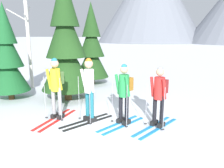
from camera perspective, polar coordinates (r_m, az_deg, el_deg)
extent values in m
plane|color=white|center=(6.28, -3.27, -10.25)|extent=(400.00, 400.00, 0.00)
cube|color=red|center=(6.67, -13.78, -9.12)|extent=(0.26, 1.80, 0.02)
cube|color=red|center=(6.79, -15.33, -8.81)|extent=(0.26, 1.80, 0.02)
cube|color=black|center=(6.72, -13.33, -8.28)|extent=(0.13, 0.27, 0.12)
cylinder|color=gray|center=(6.57, -13.54, -4.44)|extent=(0.11, 0.11, 0.86)
cube|color=black|center=(6.84, -14.87, -7.99)|extent=(0.13, 0.27, 0.12)
cylinder|color=gray|center=(6.69, -15.10, -4.21)|extent=(0.11, 0.11, 0.86)
cylinder|color=yellow|center=(6.48, -14.64, 1.06)|extent=(0.28, 0.28, 0.65)
sphere|color=tan|center=(6.40, -14.88, 5.23)|extent=(0.23, 0.23, 0.23)
sphere|color=#1E6B7A|center=(6.39, -14.91, 5.85)|extent=(0.18, 0.18, 0.18)
cylinder|color=yellow|center=(6.32, -13.63, 1.00)|extent=(0.10, 0.21, 0.61)
cylinder|color=yellow|center=(6.53, -16.24, 1.22)|extent=(0.10, 0.21, 0.61)
cylinder|color=#A5A5AD|center=(6.31, -13.30, -4.22)|extent=(0.02, 0.02, 1.29)
cylinder|color=black|center=(6.50, -13.03, -9.18)|extent=(0.07, 0.07, 0.01)
cylinder|color=#A5A5AD|center=(6.62, -17.18, -3.65)|extent=(0.02, 0.02, 1.29)
cylinder|color=black|center=(6.81, -16.86, -8.40)|extent=(0.07, 0.07, 0.01)
cube|color=#4C7238|center=(6.61, -13.81, 1.62)|extent=(0.27, 0.18, 0.36)
cube|color=black|center=(6.31, -5.96, -10.09)|extent=(0.73, 1.60, 0.02)
cube|color=black|center=(6.48, -7.10, -9.49)|extent=(0.73, 1.60, 0.02)
cube|color=black|center=(6.34, -5.23, -9.28)|extent=(0.20, 0.28, 0.12)
cylinder|color=#1E6B7A|center=(6.18, -5.32, -5.19)|extent=(0.11, 0.11, 0.87)
cube|color=black|center=(6.51, -6.39, -8.72)|extent=(0.20, 0.28, 0.12)
cylinder|color=#1E6B7A|center=(6.35, -6.49, -4.72)|extent=(0.11, 0.11, 0.87)
cylinder|color=white|center=(6.10, -6.05, 0.81)|extent=(0.28, 0.28, 0.65)
sphere|color=tan|center=(6.02, -6.16, 5.28)|extent=(0.24, 0.24, 0.24)
sphere|color=#B76019|center=(6.01, -6.17, 5.95)|extent=(0.18, 0.18, 0.18)
cylinder|color=white|center=(5.92, -5.51, 0.63)|extent=(0.15, 0.22, 0.62)
cylinder|color=white|center=(6.21, -7.47, 1.15)|extent=(0.15, 0.22, 0.62)
cylinder|color=#A5A5AD|center=(5.92, -5.83, -5.00)|extent=(0.02, 0.02, 1.31)
cylinder|color=black|center=(6.13, -5.70, -10.29)|extent=(0.07, 0.07, 0.01)
cylinder|color=#A5A5AD|center=(6.35, -8.68, -3.85)|extent=(0.02, 0.02, 1.31)
cylinder|color=black|center=(6.55, -8.50, -8.84)|extent=(0.07, 0.07, 0.01)
cube|color=#1E84D1|center=(6.10, 3.17, -10.86)|extent=(0.60, 1.57, 0.02)
cube|color=#1E84D1|center=(6.24, 1.64, -10.30)|extent=(0.60, 1.57, 0.02)
cube|color=black|center=(6.15, 3.81, -9.99)|extent=(0.19, 0.28, 0.12)
cylinder|color=black|center=(5.99, 3.87, -6.08)|extent=(0.11, 0.11, 0.81)
cube|color=black|center=(6.28, 2.27, -9.46)|extent=(0.19, 0.28, 0.12)
cylinder|color=black|center=(6.13, 2.31, -5.62)|extent=(0.11, 0.11, 0.81)
cylinder|color=#238C42|center=(5.90, 3.15, -0.44)|extent=(0.28, 0.28, 0.61)
sphere|color=tan|center=(5.81, 3.20, 3.84)|extent=(0.22, 0.22, 0.22)
sphere|color=#1E6B7A|center=(5.80, 3.21, 4.48)|extent=(0.16, 0.16, 0.16)
cylinder|color=#238C42|center=(5.73, 4.09, -0.66)|extent=(0.14, 0.21, 0.58)
cylinder|color=#238C42|center=(5.97, 1.48, -0.10)|extent=(0.14, 0.21, 0.58)
cylinder|color=#A5A5AD|center=(5.73, 3.91, -6.08)|extent=(0.02, 0.02, 1.21)
cylinder|color=black|center=(5.93, 3.83, -11.07)|extent=(0.07, 0.07, 0.01)
cylinder|color=#A5A5AD|center=(6.08, 0.05, -4.93)|extent=(0.02, 0.02, 1.21)
cylinder|color=black|center=(6.27, 0.05, -9.69)|extent=(0.07, 0.07, 0.01)
cube|color=#99661E|center=(6.01, 4.23, 0.11)|extent=(0.30, 0.23, 0.36)
cube|color=#1E84D1|center=(6.06, 12.24, -11.32)|extent=(0.60, 1.73, 0.02)
cube|color=#1E84D1|center=(6.17, 10.46, -10.81)|extent=(0.60, 1.73, 0.02)
cube|color=black|center=(6.12, 12.77, -10.42)|extent=(0.18, 0.28, 0.12)
cylinder|color=black|center=(5.96, 12.97, -6.58)|extent=(0.11, 0.11, 0.79)
cube|color=black|center=(6.22, 11.00, -9.93)|extent=(0.18, 0.28, 0.12)
cylinder|color=black|center=(6.07, 11.17, -6.14)|extent=(0.11, 0.11, 0.79)
cylinder|color=red|center=(5.85, 12.32, -1.08)|extent=(0.28, 0.28, 0.59)
sphere|color=tan|center=(5.77, 12.53, 3.11)|extent=(0.21, 0.21, 0.21)
sphere|color=gray|center=(5.76, 12.56, 3.74)|extent=(0.16, 0.16, 0.16)
cylinder|color=red|center=(5.71, 13.57, -1.32)|extent=(0.13, 0.21, 0.56)
cylinder|color=red|center=(5.89, 10.53, -0.75)|extent=(0.13, 0.21, 0.56)
cylinder|color=#A5A5AD|center=(5.71, 13.49, -6.64)|extent=(0.02, 0.02, 1.18)
cylinder|color=black|center=(5.91, 13.21, -11.51)|extent=(0.07, 0.07, 0.01)
cylinder|color=#A5A5AD|center=(5.98, 8.98, -5.56)|extent=(0.02, 0.02, 1.18)
cylinder|color=black|center=(6.16, 8.80, -10.25)|extent=(0.07, 0.07, 0.01)
cube|color=maroon|center=(5.99, 13.17, -0.52)|extent=(0.30, 0.23, 0.36)
cylinder|color=#51381E|center=(8.48, -11.51, -1.15)|extent=(0.28, 0.28, 0.90)
cone|color=#1E4219|center=(8.31, -11.80, 5.22)|extent=(1.92, 1.92, 1.90)
cone|color=#1E4219|center=(8.24, -12.19, 13.51)|extent=(1.47, 1.47, 1.90)
cylinder|color=#51381E|center=(11.01, -5.22, 1.91)|extent=(0.24, 0.24, 0.77)
cone|color=#1E4219|center=(10.89, -5.31, 6.14)|extent=(1.65, 1.65, 1.63)
cone|color=#1E4219|center=(10.82, -5.42, 11.57)|extent=(1.26, 1.26, 1.63)
cone|color=#1E4219|center=(10.84, -5.53, 16.57)|extent=(0.90, 0.90, 1.63)
cylinder|color=#51381E|center=(9.28, -25.03, -1.55)|extent=(0.22, 0.22, 0.70)
cone|color=#195628|center=(9.14, -25.47, 2.94)|extent=(1.50, 1.50, 1.48)
cone|color=#195628|center=(9.05, -26.04, 8.77)|extent=(1.14, 1.14, 1.48)
cone|color=#195628|center=(9.04, -26.58, 14.17)|extent=(0.82, 0.82, 1.48)
cylinder|color=silver|center=(10.68, -20.96, 9.30)|extent=(0.16, 0.16, 3.92)
cylinder|color=silver|center=(10.92, -21.21, 17.24)|extent=(0.24, 0.45, 0.51)
cylinder|color=silver|center=(10.73, -23.76, 16.29)|extent=(0.53, 0.65, 0.51)
cylinder|color=silver|center=(10.43, -21.59, 15.72)|extent=(0.34, 0.45, 0.39)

